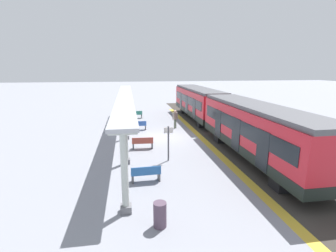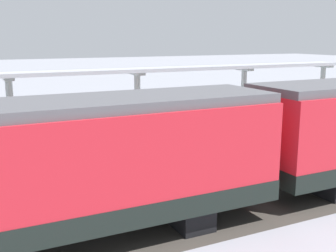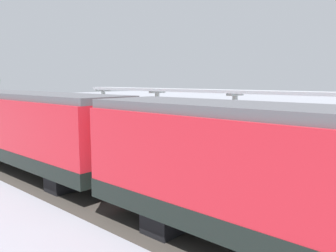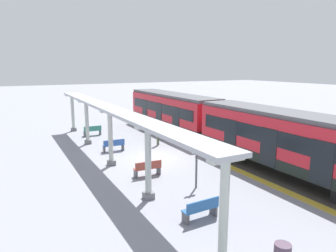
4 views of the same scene
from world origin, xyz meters
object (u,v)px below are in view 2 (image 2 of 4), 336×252
Objects in this scene: bench_far_end at (204,135)px; passenger_waiting_near_edge at (253,136)px; canopy_pillar_nearest at (322,94)px; canopy_pillar_fourth at (11,119)px; canopy_pillar_third at (138,109)px; platform_info_sign at (23,142)px; bench_extra_slot at (85,149)px; bench_mid_platform at (296,124)px; canopy_pillar_second at (243,100)px; train_far_carriage at (25,176)px.

passenger_waiting_near_edge is (-3.51, -0.13, 0.67)m from bench_far_end.
bench_far_end is (-1.09, 8.44, -1.27)m from canopy_pillar_nearest.
canopy_pillar_fourth is 1.90× the size of passenger_waiting_near_edge.
canopy_pillar_nearest is 11.30m from canopy_pillar_third.
canopy_pillar_third is 5.96m from platform_info_sign.
canopy_pillar_nearest is at bearing -85.31° from bench_extra_slot.
bench_far_end is (-0.05, 5.65, 0.00)m from bench_mid_platform.
platform_info_sign reaches higher than bench_mid_platform.
canopy_pillar_second reaches higher than passenger_waiting_near_edge.
train_far_carriage is 11.28m from bench_far_end.
canopy_pillar_fourth is 2.62m from platform_info_sign.
bench_mid_platform is 0.68× the size of platform_info_sign.
canopy_pillar_nearest is at bearing -90.00° from canopy_pillar_fourth.
canopy_pillar_nearest is 2.25× the size of bench_mid_platform.
bench_mid_platform and bench_extra_slot have the same top height.
canopy_pillar_second is 1.53× the size of platform_info_sign.
canopy_pillar_nearest is 16.71m from canopy_pillar_fourth.
canopy_pillar_nearest is 2.22× the size of bench_extra_slot.
bench_far_end is at bearing 90.47° from bench_mid_platform.
platform_info_sign is (-1.55, 13.85, 0.89)m from bench_mid_platform.
canopy_pillar_nearest is 1.00× the size of canopy_pillar_fourth.
bench_far_end is (6.89, -8.82, -1.39)m from train_far_carriage.
passenger_waiting_near_edge is (-2.01, -8.33, -0.22)m from platform_info_sign.
canopy_pillar_fourth is at bearing 66.32° from bench_extra_slot.
bench_extra_slot is (-0.11, 11.28, 0.00)m from bench_mid_platform.
canopy_pillar_second is 3.12m from bench_mid_platform.
bench_extra_slot is (-1.15, 8.62, -1.27)m from canopy_pillar_second.
passenger_waiting_near_edge is at bearing -103.58° from platform_info_sign.
canopy_pillar_second is (7.98, -11.82, -0.12)m from train_far_carriage.
canopy_pillar_nearest and canopy_pillar_fourth have the same top height.
canopy_pillar_nearest is 1.00× the size of canopy_pillar_third.
bench_extra_slot is at bearing 97.62° from canopy_pillar_second.
bench_mid_platform is (-1.04, -13.91, -1.27)m from canopy_pillar_fourth.
canopy_pillar_nearest is at bearing -81.15° from platform_info_sign.
bench_far_end is at bearing -79.62° from platform_info_sign.
canopy_pillar_second and canopy_pillar_third have the same top height.
bench_far_end is at bearing -89.32° from bench_extra_slot.
canopy_pillar_third is at bearing 83.02° from bench_mid_platform.
canopy_pillar_second is at bearing -70.04° from bench_far_end.
bench_far_end is 0.86× the size of passenger_waiting_near_edge.
platform_info_sign is at bearing 76.42° from passenger_waiting_near_edge.
passenger_waiting_near_edge is at bearing -120.91° from bench_extra_slot.
canopy_pillar_nearest reaches higher than bench_far_end.
canopy_pillar_fourth is at bearing 1.34° from platform_info_sign.
bench_far_end is 1.00× the size of bench_extra_slot.
train_far_carriage reaches higher than bench_far_end.
canopy_pillar_third is at bearing -90.00° from canopy_pillar_fourth.
bench_mid_platform is at bearing -94.28° from canopy_pillar_fourth.
canopy_pillar_nearest is 14.18m from bench_extra_slot.
passenger_waiting_near_edge is (3.38, -8.95, -0.72)m from train_far_carriage.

